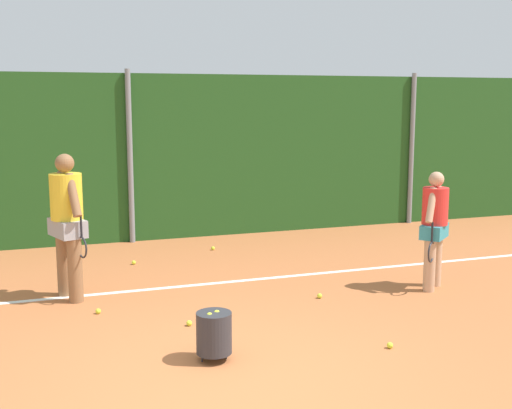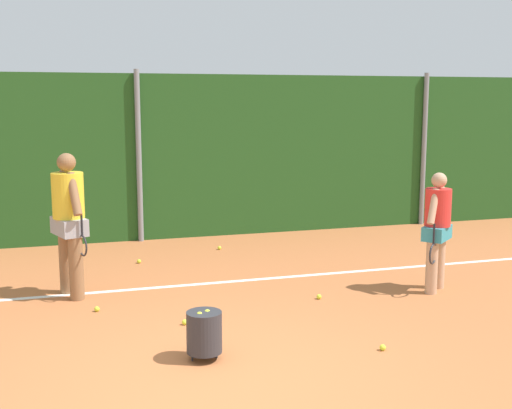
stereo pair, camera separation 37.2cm
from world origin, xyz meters
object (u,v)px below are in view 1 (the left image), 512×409
at_px(ball_hopper, 214,333).
at_px(tennis_ball_8, 213,248).
at_px(tennis_ball_3, 189,323).
at_px(tennis_ball_5, 134,263).
at_px(tennis_ball_2, 390,345).
at_px(player_midcourt, 67,219).
at_px(tennis_ball_0, 320,296).
at_px(player_foreground_near, 434,224).
at_px(tennis_ball_4, 98,311).

distance_m(ball_hopper, tennis_ball_8, 4.90).
xyz_separation_m(tennis_ball_3, tennis_ball_5, (-0.18, 3.08, 0.00)).
xyz_separation_m(tennis_ball_2, tennis_ball_3, (-1.85, 1.37, 0.00)).
relative_size(player_midcourt, tennis_ball_0, 29.08).
bearing_deg(player_midcourt, tennis_ball_2, 27.43).
bearing_deg(player_midcourt, tennis_ball_3, 19.41).
relative_size(player_foreground_near, tennis_ball_0, 24.79).
xyz_separation_m(tennis_ball_0, tennis_ball_2, (-0.03, -1.85, 0.00)).
relative_size(tennis_ball_0, tennis_ball_4, 1.00).
height_order(tennis_ball_0, tennis_ball_8, same).
relative_size(player_midcourt, tennis_ball_3, 29.08).
bearing_deg(player_midcourt, tennis_ball_0, 51.92).
bearing_deg(tennis_ball_2, tennis_ball_4, 142.38).
relative_size(player_foreground_near, tennis_ball_4, 24.79).
bearing_deg(tennis_ball_5, tennis_ball_2, -65.54).
relative_size(player_midcourt, tennis_ball_4, 29.08).
bearing_deg(tennis_ball_5, tennis_ball_4, -108.78).
bearing_deg(tennis_ball_0, tennis_ball_5, 128.34).
distance_m(tennis_ball_3, tennis_ball_4, 1.24).
bearing_deg(player_foreground_near, player_midcourt, -53.98).
bearing_deg(player_midcourt, ball_hopper, 6.25).
distance_m(tennis_ball_0, tennis_ball_8, 3.22).
relative_size(tennis_ball_3, tennis_ball_4, 1.00).
bearing_deg(tennis_ball_3, player_foreground_near, 6.32).
relative_size(tennis_ball_3, tennis_ball_5, 1.00).
relative_size(ball_hopper, tennis_ball_4, 7.78).
distance_m(tennis_ball_3, tennis_ball_5, 3.09).
height_order(player_foreground_near, tennis_ball_2, player_foreground_near).
xyz_separation_m(tennis_ball_0, tennis_ball_3, (-1.88, -0.48, 0.00)).
height_order(tennis_ball_2, tennis_ball_3, same).
relative_size(tennis_ball_5, tennis_ball_8, 1.00).
bearing_deg(ball_hopper, tennis_ball_5, 92.54).
height_order(player_foreground_near, tennis_ball_0, player_foreground_near).
bearing_deg(tennis_ball_5, player_midcourt, -124.65).
relative_size(player_foreground_near, ball_hopper, 3.19).
relative_size(tennis_ball_4, tennis_ball_5, 1.00).
xyz_separation_m(player_midcourt, tennis_ball_2, (3.09, -2.93, -1.04)).
bearing_deg(tennis_ball_3, tennis_ball_4, 140.45).
distance_m(tennis_ball_2, tennis_ball_8, 5.05).
bearing_deg(tennis_ball_8, tennis_ball_0, -79.36).
relative_size(player_midcourt, tennis_ball_8, 29.08).
xyz_separation_m(player_foreground_near, tennis_ball_2, (-1.71, -1.77, -0.88)).
distance_m(tennis_ball_2, tennis_ball_5, 4.90).
bearing_deg(player_midcourt, tennis_ball_5, 126.27).
distance_m(ball_hopper, tennis_ball_0, 2.45).
bearing_deg(tennis_ball_5, tennis_ball_8, 21.10).
distance_m(tennis_ball_2, tennis_ball_4, 3.54).
bearing_deg(tennis_ball_8, player_midcourt, -140.27).
height_order(player_foreground_near, tennis_ball_8, player_foreground_near).
xyz_separation_m(player_foreground_near, player_midcourt, (-4.79, 1.16, 0.16)).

